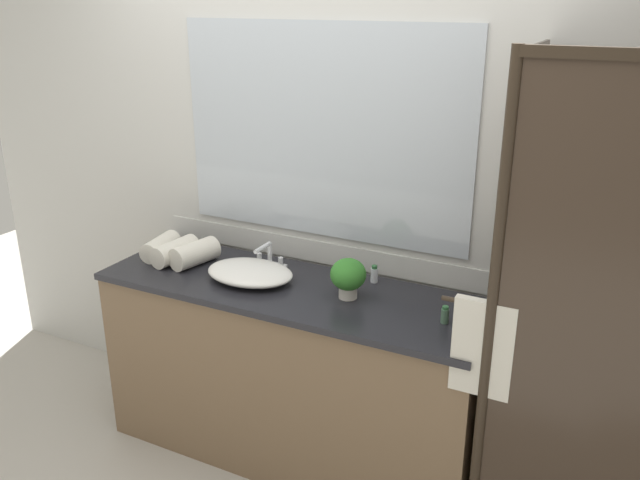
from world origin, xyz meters
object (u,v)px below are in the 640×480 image
faucet (269,259)px  rolled_towel_middle (175,251)px  rolled_towel_near_edge (161,247)px  amenity_bottle_body_wash (445,315)px  sink_basin (250,273)px  rolled_towel_far_edge (195,254)px  amenity_bottle_conditioner (374,274)px  potted_plant (348,276)px

faucet → rolled_towel_middle: (-0.45, -0.15, 0.01)m
rolled_towel_near_edge → rolled_towel_middle: size_ratio=0.94×
amenity_bottle_body_wash → rolled_towel_middle: size_ratio=0.30×
sink_basin → rolled_towel_near_edge: (-0.56, 0.05, 0.02)m
amenity_bottle_body_wash → rolled_towel_far_edge: size_ratio=0.31×
sink_basin → amenity_bottle_conditioner: (0.52, 0.23, 0.00)m
potted_plant → rolled_towel_near_edge: (-1.04, 0.02, -0.05)m
amenity_bottle_body_wash → potted_plant: bearing=175.0°
amenity_bottle_body_wash → rolled_towel_far_edge: rolled_towel_far_edge is taller
faucet → rolled_towel_near_edge: 0.57m
sink_basin → potted_plant: size_ratio=2.33×
amenity_bottle_conditioner → rolled_towel_far_edge: rolled_towel_far_edge is taller
rolled_towel_middle → rolled_towel_near_edge: bearing=167.1°
faucet → amenity_bottle_conditioner: faucet is taller
faucet → rolled_towel_middle: size_ratio=0.70×
sink_basin → rolled_towel_far_edge: bearing=174.3°
amenity_bottle_body_wash → rolled_towel_middle: bearing=178.7°
amenity_bottle_body_wash → faucet: bearing=169.2°
sink_basin → potted_plant: 0.49m
amenity_bottle_body_wash → rolled_towel_far_edge: (-1.26, 0.04, 0.02)m
sink_basin → rolled_towel_far_edge: size_ratio=1.76×
sink_basin → amenity_bottle_body_wash: 0.93m
rolled_towel_middle → rolled_towel_far_edge: 0.11m
rolled_towel_far_edge → rolled_towel_middle: bearing=-173.9°
faucet → rolled_towel_far_edge: bearing=-158.3°
sink_basin → amenity_bottle_body_wash: bearing=-0.6°
sink_basin → rolled_towel_far_edge: (-0.34, 0.03, 0.02)m
potted_plant → amenity_bottle_conditioner: (0.04, 0.20, -0.06)m
sink_basin → potted_plant: bearing=3.5°
faucet → rolled_towel_near_edge: faucet is taller
faucet → rolled_towel_far_edge: (-0.34, -0.13, 0.01)m
potted_plant → rolled_towel_far_edge: 0.82m
potted_plant → rolled_towel_middle: bearing=-179.5°
faucet → rolled_towel_far_edge: size_ratio=0.72×
sink_basin → rolled_towel_middle: 0.45m
sink_basin → rolled_towel_near_edge: size_ratio=1.82×
rolled_towel_near_edge → rolled_towel_middle: bearing=-12.9°
rolled_towel_middle → potted_plant: bearing=0.5°
rolled_towel_middle → amenity_bottle_body_wash: bearing=-1.3°
amenity_bottle_conditioner → rolled_towel_near_edge: bearing=-170.1°
amenity_bottle_conditioner → rolled_towel_near_edge: rolled_towel_near_edge is taller
amenity_bottle_body_wash → rolled_towel_middle: rolled_towel_middle is taller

